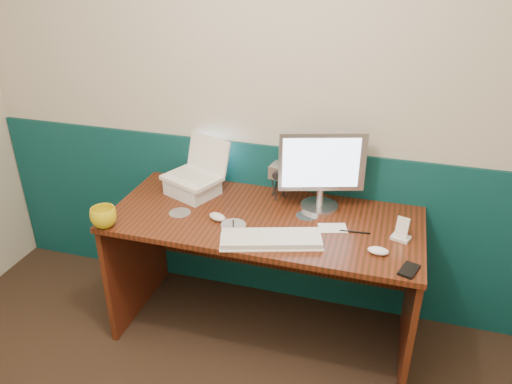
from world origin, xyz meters
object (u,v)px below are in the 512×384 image
(mug, at_px, (104,217))
(monitor, at_px, (322,170))
(camcorder, at_px, (278,182))
(keyboard, at_px, (271,240))
(desk, at_px, (264,276))
(laptop, at_px, (191,160))

(mug, bearing_deg, monitor, 26.38)
(camcorder, bearing_deg, keyboard, -70.65)
(desk, xyz_separation_m, laptop, (-0.46, 0.14, 0.58))
(monitor, xyz_separation_m, camcorder, (-0.24, 0.05, -0.13))
(monitor, xyz_separation_m, mug, (-0.99, -0.49, -0.17))
(laptop, xyz_separation_m, monitor, (0.71, 0.04, 0.01))
(laptop, relative_size, mug, 2.25)
(laptop, height_order, keyboard, laptop)
(mug, height_order, camcorder, camcorder)
(desk, height_order, laptop, laptop)
(monitor, bearing_deg, laptop, 166.23)
(keyboard, distance_m, camcorder, 0.46)
(monitor, height_order, mug, monitor)
(keyboard, distance_m, mug, 0.84)
(camcorder, bearing_deg, monitor, -2.15)
(desk, bearing_deg, mug, -157.27)
(keyboard, bearing_deg, desk, 96.21)
(desk, bearing_deg, monitor, 35.77)
(monitor, relative_size, camcorder, 2.34)
(laptop, bearing_deg, camcorder, 33.95)
(camcorder, bearing_deg, laptop, -160.10)
(mug, bearing_deg, keyboard, 6.36)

